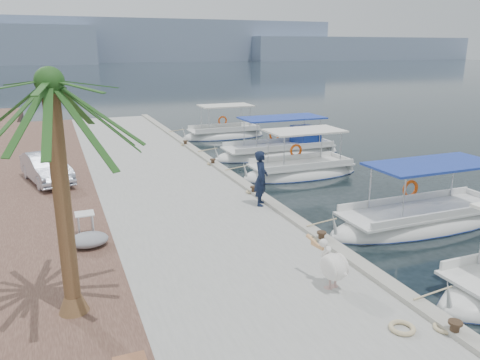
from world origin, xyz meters
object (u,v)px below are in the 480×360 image
fishing_caique_e (224,136)px  fisherman (261,178)px  fishing_caique_b (422,222)px  parked_car (46,168)px  pelican (333,265)px  fishing_caique_d (280,153)px  date_palm (50,84)px  fishing_caique_c (300,173)px

fishing_caique_e → fisherman: size_ratio=2.96×
fishing_caique_b → fishing_caique_e: bearing=92.5°
fishing_caique_e → parked_car: bearing=-140.2°
pelican → fisherman: 6.27m
fishing_caique_e → parked_car: (-11.34, -9.45, 1.00)m
fishing_caique_b → fishing_caique_e: size_ratio=1.27×
fishing_caique_d → parked_car: bearing=-167.1°
fisherman → fishing_caique_b: bearing=-89.2°
fishing_caique_d → fishing_caique_e: bearing=99.1°
fishing_caique_b → fishing_caique_d: 11.72m
fishing_caique_b → pelican: size_ratio=5.23×
date_palm → fishing_caique_d: bearing=49.5°
fishing_caique_b → fisherman: fisherman is taller
fishing_caique_b → pelican: 6.84m
fishing_caique_b → fishing_caique_e: (-0.80, 18.32, 0.00)m
fishing_caique_b → fishing_caique_c: bearing=95.6°
fishing_caique_c → fishing_caique_e: bearing=90.3°
fishing_caique_c → fishing_caique_e: size_ratio=1.02×
fishing_caique_d → date_palm: date_palm is taller
date_palm → fishing_caique_b: bearing=10.8°
pelican → fisherman: size_ratio=0.72×
pelican → parked_car: (-6.26, 12.24, 0.05)m
fishing_caique_d → pelican: 16.31m
fishing_caique_d → parked_car: size_ratio=2.08×
date_palm → fishing_caique_c: bearing=41.6°
fishing_caique_c → date_palm: date_palm is taller
fishing_caique_c → fishing_caique_d: 4.36m
date_palm → parked_car: date_palm is taller
fishing_caique_c → date_palm: size_ratio=1.04×
fishing_caique_b → date_palm: size_ratio=1.30×
fisherman → parked_car: 9.41m
parked_car → date_palm: bearing=-102.3°
date_palm → parked_car: size_ratio=1.53×
fishing_caique_c → fishing_caique_e: (-0.06, 10.85, 0.00)m
fishing_caique_c → fisherman: bearing=-132.2°
fishing_caique_d → fisherman: bearing=-120.4°
fishing_caique_e → pelican: 22.30m
fishing_caique_c → fishing_caique_d: (1.00, 4.25, 0.06)m
fishing_caique_b → pelican: fishing_caique_b is taller
fishing_caique_e → fisherman: (-4.15, -15.50, 1.37)m
fisherman → date_palm: bearing=157.4°
pelican → fisherman: fisherman is taller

